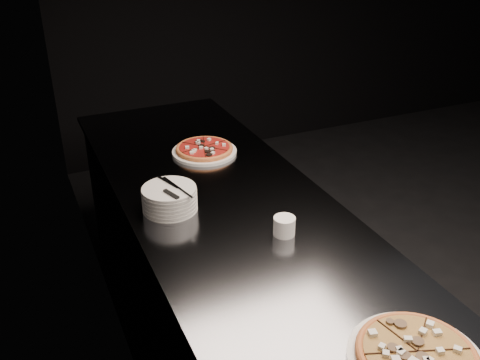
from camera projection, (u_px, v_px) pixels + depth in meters
name	position (u px, v px, depth m)	size (l,w,h in m)	color
wall_left	(121.00, 98.00, 1.55)	(0.02, 5.00, 2.80)	black
counter	(238.00, 312.00, 2.12)	(0.74, 2.44, 0.92)	slate
pizza_mushroom	(417.00, 357.00, 1.27)	(0.37, 0.37, 0.04)	silver
pizza_tomato	(204.00, 149.00, 2.35)	(0.30, 0.30, 0.03)	silver
plate_stack	(170.00, 199.00, 1.91)	(0.19, 0.19, 0.09)	silver
cutlery	(172.00, 189.00, 1.88)	(0.06, 0.21, 0.01)	silver
ramekin	(284.00, 226.00, 1.77)	(0.07, 0.07, 0.06)	white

